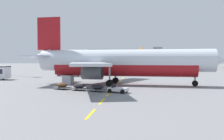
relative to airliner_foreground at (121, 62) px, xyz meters
The scene contains 9 objects.
ground 30.35m from the airliner_foreground, 44.86° to the left, with size 400.00×400.00×0.00m, color slate.
apron_paint_markings 18.34m from the airliner_foreground, 92.13° to the left, with size 8.00×93.21×0.01m.
airliner_foreground is the anchor object (origin of this frame).
airliner_far_center 95.79m from the airliner_foreground, 107.80° to the left, with size 23.31×24.74×9.20m.
airliner_far_right 74.67m from the airliner_foreground, 84.51° to the left, with size 28.67×29.49×10.49m.
fuel_service_truck 26.39m from the airliner_foreground, 126.51° to the left, with size 7.40×4.46×3.14m.
baggage_train 10.43m from the airliner_foreground, 113.22° to the right, with size 11.47×5.07×1.14m.
uld_cargo_container 9.93m from the airliner_foreground, behind, with size 1.80×1.77×1.60m.
terminal_satellite 121.55m from the airliner_foreground, 87.79° to the left, with size 66.02×20.42×12.36m.
Camera 1 is at (21.98, -25.29, 4.49)m, focal length 40.60 mm.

